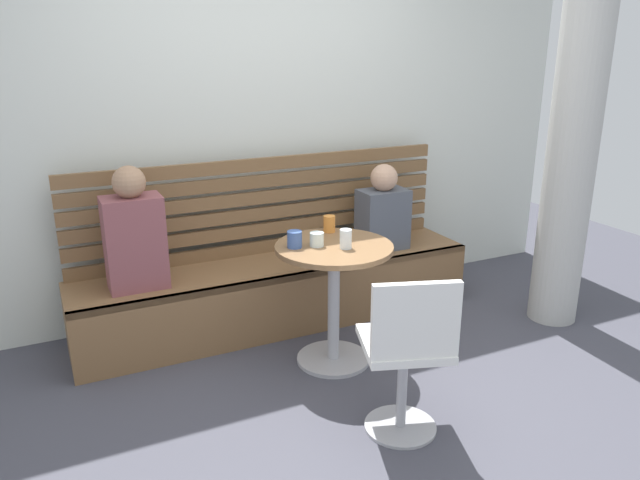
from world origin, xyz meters
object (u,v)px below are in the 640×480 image
object	(u,v)px
cup_glass_short	(317,239)
booth_bench	(280,293)
white_chair	(408,351)
cup_water_clear	(346,239)
cup_mug_blue	(295,239)
cup_tumbler_orange	(329,224)
person_child_left	(383,212)
person_adult	(134,235)
cafe_table	(334,281)

from	to	relation	value
cup_glass_short	booth_bench	bearing A→B (deg)	89.44
white_chair	cup_water_clear	world-z (taller)	same
cup_mug_blue	white_chair	bearing A→B (deg)	-77.49
cup_tumbler_orange	booth_bench	bearing A→B (deg)	115.10
white_chair	person_child_left	distance (m)	1.60
person_child_left	cup_tumbler_orange	bearing A→B (deg)	-149.45
person_adult	cup_glass_short	size ratio (longest dim) A/B	9.22
cup_glass_short	white_chair	bearing A→B (deg)	-85.17
booth_bench	cup_glass_short	distance (m)	0.82
person_adult	cup_glass_short	world-z (taller)	person_adult
cup_tumbler_orange	cup_water_clear	bearing A→B (deg)	-100.33
booth_bench	cup_mug_blue	bearing A→B (deg)	-102.70
person_child_left	cup_water_clear	distance (m)	0.95
cafe_table	cup_tumbler_orange	xyz separation A→B (m)	(0.09, 0.24, 0.27)
cafe_table	cup_glass_short	bearing A→B (deg)	164.09
cup_tumbler_orange	cafe_table	bearing A→B (deg)	-110.57
cafe_table	cup_tumbler_orange	world-z (taller)	cup_tumbler_orange
cup_water_clear	cup_mug_blue	xyz separation A→B (m)	(-0.25, 0.14, -0.01)
person_child_left	cafe_table	bearing A→B (deg)	-139.19
cup_water_clear	cup_glass_short	bearing A→B (deg)	140.44
white_chair	person_adult	distance (m)	1.75
white_chair	cup_glass_short	world-z (taller)	white_chair
booth_bench	person_child_left	world-z (taller)	person_child_left
booth_bench	cup_water_clear	bearing A→B (deg)	-80.16
booth_bench	cup_mug_blue	distance (m)	0.81
booth_bench	cup_glass_short	bearing A→B (deg)	-90.56
booth_bench	cup_glass_short	world-z (taller)	cup_glass_short
cafe_table	booth_bench	bearing A→B (deg)	98.18
white_chair	cup_mug_blue	size ratio (longest dim) A/B	8.95
cafe_table	person_child_left	xyz separation A→B (m)	(0.69, 0.60, 0.19)
booth_bench	cup_tumbler_orange	bearing A→B (deg)	-64.90
person_adult	cup_tumbler_orange	size ratio (longest dim) A/B	7.38
person_adult	person_child_left	world-z (taller)	person_adult
person_child_left	cup_mug_blue	distance (m)	1.06
cafe_table	cup_tumbler_orange	distance (m)	0.38
cup_water_clear	cup_glass_short	xyz separation A→B (m)	(-0.13, 0.11, -0.02)
cup_water_clear	person_child_left	bearing A→B (deg)	45.74
person_adult	cup_mug_blue	world-z (taller)	person_adult
person_adult	cup_water_clear	bearing A→B (deg)	-33.24
cafe_table	person_child_left	distance (m)	0.93
booth_bench	cup_glass_short	xyz separation A→B (m)	(-0.01, -0.60, 0.56)
cup_mug_blue	booth_bench	bearing A→B (deg)	77.30
person_child_left	cup_mug_blue	bearing A→B (deg)	-149.50
person_adult	cup_water_clear	xyz separation A→B (m)	(1.04, -0.68, 0.02)
white_chair	cup_water_clear	xyz separation A→B (m)	(0.06, 0.73, 0.33)
booth_bench	cup_mug_blue	world-z (taller)	cup_mug_blue
white_chair	cup_tumbler_orange	size ratio (longest dim) A/B	8.50
white_chair	cup_water_clear	distance (m)	0.80
white_chair	cup_tumbler_orange	world-z (taller)	white_chair
person_child_left	cup_mug_blue	xyz separation A→B (m)	(-0.91, -0.54, 0.08)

